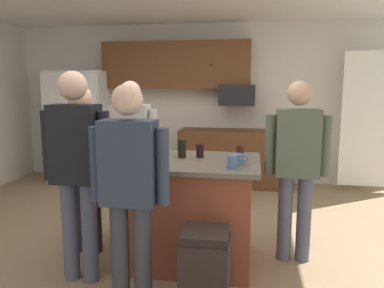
{
  "coord_description": "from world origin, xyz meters",
  "views": [
    {
      "loc": [
        0.88,
        -3.45,
        1.62
      ],
      "look_at": [
        0.29,
        0.06,
        1.05
      ],
      "focal_mm": 34.91,
      "sensor_mm": 36.0,
      "label": 1
    }
  ],
  "objects_px": {
    "kitchen_island": "(187,210)",
    "glass_dark_ale": "(149,149)",
    "person_guest_right": "(130,184)",
    "mug_ceramic_white": "(238,159)",
    "person_elder_center": "(76,163)",
    "tumbler_amber": "(240,153)",
    "trash_bin": "(205,271)",
    "glass_stout_tall": "(182,149)",
    "person_host_foreground": "(297,160)",
    "mug_blue_stoneware": "(233,162)",
    "microwave_over_range": "(237,95)",
    "glass_pilsner": "(200,151)",
    "person_guest_by_door": "(132,147)",
    "refrigerator": "(81,127)",
    "person_guest_left": "(84,159)"
  },
  "relations": [
    {
      "from": "kitchen_island",
      "to": "mug_blue_stoneware",
      "type": "relative_size",
      "value": 10.33
    },
    {
      "from": "refrigerator",
      "to": "mug_ceramic_white",
      "type": "xyz_separation_m",
      "value": [
        2.75,
        -2.75,
        0.08
      ]
    },
    {
      "from": "person_guest_right",
      "to": "trash_bin",
      "type": "distance_m",
      "value": 0.83
    },
    {
      "from": "mug_ceramic_white",
      "to": "tumbler_amber",
      "type": "bearing_deg",
      "value": 88.59
    },
    {
      "from": "person_guest_by_door",
      "to": "glass_stout_tall",
      "type": "relative_size",
      "value": 9.79
    },
    {
      "from": "microwave_over_range",
      "to": "kitchen_island",
      "type": "distance_m",
      "value": 2.92
    },
    {
      "from": "person_guest_left",
      "to": "refrigerator",
      "type": "bearing_deg",
      "value": 118.59
    },
    {
      "from": "person_guest_right",
      "to": "person_elder_center",
      "type": "bearing_deg",
      "value": 78.99
    },
    {
      "from": "person_elder_center",
      "to": "tumbler_amber",
      "type": "distance_m",
      "value": 1.39
    },
    {
      "from": "person_elder_center",
      "to": "trash_bin",
      "type": "distance_m",
      "value": 1.31
    },
    {
      "from": "refrigerator",
      "to": "mug_ceramic_white",
      "type": "height_order",
      "value": "refrigerator"
    },
    {
      "from": "person_host_foreground",
      "to": "trash_bin",
      "type": "relative_size",
      "value": 2.71
    },
    {
      "from": "glass_pilsner",
      "to": "mug_blue_stoneware",
      "type": "bearing_deg",
      "value": -51.36
    },
    {
      "from": "person_guest_left",
      "to": "person_guest_right",
      "type": "distance_m",
      "value": 1.11
    },
    {
      "from": "person_guest_by_door",
      "to": "person_guest_right",
      "type": "distance_m",
      "value": 1.44
    },
    {
      "from": "glass_pilsner",
      "to": "mug_blue_stoneware",
      "type": "distance_m",
      "value": 0.52
    },
    {
      "from": "tumbler_amber",
      "to": "glass_stout_tall",
      "type": "xyz_separation_m",
      "value": [
        -0.53,
        0.03,
        0.02
      ]
    },
    {
      "from": "kitchen_island",
      "to": "glass_dark_ale",
      "type": "bearing_deg",
      "value": 170.06
    },
    {
      "from": "mug_ceramic_white",
      "to": "mug_blue_stoneware",
      "type": "height_order",
      "value": "mug_blue_stoneware"
    },
    {
      "from": "person_guest_right",
      "to": "glass_pilsner",
      "type": "distance_m",
      "value": 0.99
    },
    {
      "from": "glass_stout_tall",
      "to": "trash_bin",
      "type": "bearing_deg",
      "value": -68.52
    },
    {
      "from": "microwave_over_range",
      "to": "glass_stout_tall",
      "type": "height_order",
      "value": "microwave_over_range"
    },
    {
      "from": "person_elder_center",
      "to": "glass_dark_ale",
      "type": "bearing_deg",
      "value": 20.16
    },
    {
      "from": "person_host_foreground",
      "to": "glass_pilsner",
      "type": "distance_m",
      "value": 0.88
    },
    {
      "from": "person_elder_center",
      "to": "glass_pilsner",
      "type": "relative_size",
      "value": 13.78
    },
    {
      "from": "glass_dark_ale",
      "to": "trash_bin",
      "type": "height_order",
      "value": "glass_dark_ale"
    },
    {
      "from": "refrigerator",
      "to": "mug_blue_stoneware",
      "type": "distance_m",
      "value": 3.98
    },
    {
      "from": "microwave_over_range",
      "to": "glass_pilsner",
      "type": "bearing_deg",
      "value": -94.54
    },
    {
      "from": "kitchen_island",
      "to": "mug_ceramic_white",
      "type": "bearing_deg",
      "value": -15.12
    },
    {
      "from": "glass_dark_ale",
      "to": "mug_blue_stoneware",
      "type": "distance_m",
      "value": 0.86
    },
    {
      "from": "person_guest_by_door",
      "to": "person_elder_center",
      "type": "xyz_separation_m",
      "value": [
        -0.1,
        -1.07,
        0.04
      ]
    },
    {
      "from": "mug_blue_stoneware",
      "to": "person_guest_left",
      "type": "bearing_deg",
      "value": 167.36
    },
    {
      "from": "person_elder_center",
      "to": "tumbler_amber",
      "type": "height_order",
      "value": "person_elder_center"
    },
    {
      "from": "glass_pilsner",
      "to": "trash_bin",
      "type": "xyz_separation_m",
      "value": [
        0.17,
        -0.87,
        -0.72
      ]
    },
    {
      "from": "mug_blue_stoneware",
      "to": "person_guest_right",
      "type": "bearing_deg",
      "value": -143.58
    },
    {
      "from": "tumbler_amber",
      "to": "glass_dark_ale",
      "type": "relative_size",
      "value": 0.78
    },
    {
      "from": "tumbler_amber",
      "to": "glass_stout_tall",
      "type": "relative_size",
      "value": 0.74
    },
    {
      "from": "person_guest_by_door",
      "to": "tumbler_amber",
      "type": "height_order",
      "value": "person_guest_by_door"
    },
    {
      "from": "kitchen_island",
      "to": "mug_blue_stoneware",
      "type": "distance_m",
      "value": 0.73
    },
    {
      "from": "person_elder_center",
      "to": "mug_ceramic_white",
      "type": "height_order",
      "value": "person_elder_center"
    },
    {
      "from": "kitchen_island",
      "to": "glass_dark_ale",
      "type": "distance_m",
      "value": 0.66
    },
    {
      "from": "person_guest_right",
      "to": "person_host_foreground",
      "type": "bearing_deg",
      "value": -33.61
    },
    {
      "from": "person_elder_center",
      "to": "trash_bin",
      "type": "xyz_separation_m",
      "value": [
        1.08,
        -0.26,
        -0.7
      ]
    },
    {
      "from": "person_host_foreground",
      "to": "tumbler_amber",
      "type": "xyz_separation_m",
      "value": [
        -0.51,
        -0.12,
        0.07
      ]
    },
    {
      "from": "person_elder_center",
      "to": "tumbler_amber",
      "type": "relative_size",
      "value": 13.71
    },
    {
      "from": "person_guest_right",
      "to": "mug_ceramic_white",
      "type": "xyz_separation_m",
      "value": [
        0.73,
        0.66,
        0.07
      ]
    },
    {
      "from": "microwave_over_range",
      "to": "person_guest_by_door",
      "type": "xyz_separation_m",
      "value": [
        -1.02,
        -2.16,
        -0.5
      ]
    },
    {
      "from": "microwave_over_range",
      "to": "glass_stout_tall",
      "type": "xyz_separation_m",
      "value": [
        -0.37,
        -2.65,
        -0.41
      ]
    },
    {
      "from": "person_guest_right",
      "to": "mug_ceramic_white",
      "type": "distance_m",
      "value": 0.99
    },
    {
      "from": "mug_ceramic_white",
      "to": "refrigerator",
      "type": "bearing_deg",
      "value": 135.04
    }
  ]
}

